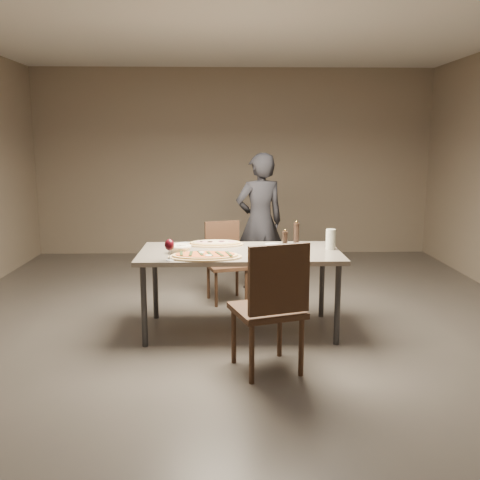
{
  "coord_description": "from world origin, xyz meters",
  "views": [
    {
      "loc": [
        -0.13,
        -4.71,
        1.72
      ],
      "look_at": [
        0.0,
        0.0,
        0.85
      ],
      "focal_mm": 40.0,
      "sensor_mm": 36.0,
      "label": 1
    }
  ],
  "objects_px": {
    "ham_pizza": "(215,243)",
    "diner": "(260,222)",
    "dining_table": "(240,257)",
    "chair_far": "(225,257)",
    "bread_basket": "(180,248)",
    "carafe": "(331,239)",
    "zucchini_pizza": "(205,256)",
    "pepper_mill_left": "(296,233)",
    "chair_near": "(272,301)"
  },
  "relations": [
    {
      "from": "dining_table",
      "to": "ham_pizza",
      "type": "xyz_separation_m",
      "value": [
        -0.23,
        0.28,
        0.07
      ]
    },
    {
      "from": "zucchini_pizza",
      "to": "bread_basket",
      "type": "distance_m",
      "value": 0.31
    },
    {
      "from": "chair_near",
      "to": "dining_table",
      "type": "bearing_deg",
      "value": 84.21
    },
    {
      "from": "chair_near",
      "to": "zucchini_pizza",
      "type": "bearing_deg",
      "value": 109.23
    },
    {
      "from": "dining_table",
      "to": "diner",
      "type": "distance_m",
      "value": 1.47
    },
    {
      "from": "ham_pizza",
      "to": "pepper_mill_left",
      "type": "relative_size",
      "value": 2.38
    },
    {
      "from": "chair_far",
      "to": "diner",
      "type": "xyz_separation_m",
      "value": [
        0.41,
        0.45,
        0.32
      ]
    },
    {
      "from": "carafe",
      "to": "chair_far",
      "type": "relative_size",
      "value": 0.22
    },
    {
      "from": "zucchini_pizza",
      "to": "chair_near",
      "type": "relative_size",
      "value": 0.62
    },
    {
      "from": "bread_basket",
      "to": "chair_far",
      "type": "height_order",
      "value": "chair_far"
    },
    {
      "from": "zucchini_pizza",
      "to": "pepper_mill_left",
      "type": "xyz_separation_m",
      "value": [
        0.85,
        0.6,
        0.09
      ]
    },
    {
      "from": "dining_table",
      "to": "bread_basket",
      "type": "height_order",
      "value": "bread_basket"
    },
    {
      "from": "ham_pizza",
      "to": "bread_basket",
      "type": "distance_m",
      "value": 0.47
    },
    {
      "from": "carafe",
      "to": "bread_basket",
      "type": "bearing_deg",
      "value": -174.55
    },
    {
      "from": "pepper_mill_left",
      "to": "diner",
      "type": "bearing_deg",
      "value": 103.9
    },
    {
      "from": "bread_basket",
      "to": "chair_far",
      "type": "relative_size",
      "value": 0.23
    },
    {
      "from": "chair_near",
      "to": "diner",
      "type": "distance_m",
      "value": 2.41
    },
    {
      "from": "zucchini_pizza",
      "to": "chair_near",
      "type": "distance_m",
      "value": 0.87
    },
    {
      "from": "zucchini_pizza",
      "to": "chair_far",
      "type": "xyz_separation_m",
      "value": [
        0.16,
        1.28,
        -0.28
      ]
    },
    {
      "from": "bread_basket",
      "to": "carafe",
      "type": "height_order",
      "value": "carafe"
    },
    {
      "from": "dining_table",
      "to": "chair_far",
      "type": "relative_size",
      "value": 2.09
    },
    {
      "from": "dining_table",
      "to": "chair_near",
      "type": "distance_m",
      "value": 0.98
    },
    {
      "from": "ham_pizza",
      "to": "chair_far",
      "type": "distance_m",
      "value": 0.77
    },
    {
      "from": "chair_far",
      "to": "diner",
      "type": "bearing_deg",
      "value": -148.45
    },
    {
      "from": "pepper_mill_left",
      "to": "chair_far",
      "type": "relative_size",
      "value": 0.26
    },
    {
      "from": "ham_pizza",
      "to": "carafe",
      "type": "distance_m",
      "value": 1.08
    },
    {
      "from": "zucchini_pizza",
      "to": "bread_basket",
      "type": "relative_size",
      "value": 3.12
    },
    {
      "from": "diner",
      "to": "zucchini_pizza",
      "type": "bearing_deg",
      "value": 54.13
    },
    {
      "from": "dining_table",
      "to": "diner",
      "type": "height_order",
      "value": "diner"
    },
    {
      "from": "pepper_mill_left",
      "to": "chair_near",
      "type": "xyz_separation_m",
      "value": [
        -0.34,
        -1.27,
        -0.29
      ]
    },
    {
      "from": "ham_pizza",
      "to": "pepper_mill_left",
      "type": "distance_m",
      "value": 0.78
    },
    {
      "from": "dining_table",
      "to": "diner",
      "type": "bearing_deg",
      "value": 79.35
    },
    {
      "from": "dining_table",
      "to": "bread_basket",
      "type": "relative_size",
      "value": 8.96
    },
    {
      "from": "chair_far",
      "to": "bread_basket",
      "type": "bearing_deg",
      "value": 53.81
    },
    {
      "from": "diner",
      "to": "ham_pizza",
      "type": "bearing_deg",
      "value": 49.36
    },
    {
      "from": "dining_table",
      "to": "zucchini_pizza",
      "type": "xyz_separation_m",
      "value": [
        -0.3,
        -0.28,
        0.07
      ]
    },
    {
      "from": "bread_basket",
      "to": "diner",
      "type": "relative_size",
      "value": 0.13
    },
    {
      "from": "ham_pizza",
      "to": "dining_table",
      "type": "bearing_deg",
      "value": -50.62
    },
    {
      "from": "dining_table",
      "to": "chair_near",
      "type": "relative_size",
      "value": 1.77
    },
    {
      "from": "ham_pizza",
      "to": "diner",
      "type": "distance_m",
      "value": 1.27
    },
    {
      "from": "carafe",
      "to": "pepper_mill_left",
      "type": "bearing_deg",
      "value": 137.01
    },
    {
      "from": "zucchini_pizza",
      "to": "chair_near",
      "type": "xyz_separation_m",
      "value": [
        0.51,
        -0.67,
        -0.2
      ]
    },
    {
      "from": "carafe",
      "to": "dining_table",
      "type": "bearing_deg",
      "value": -176.12
    },
    {
      "from": "chair_far",
      "to": "diner",
      "type": "distance_m",
      "value": 0.68
    },
    {
      "from": "bread_basket",
      "to": "diner",
      "type": "xyz_separation_m",
      "value": [
        0.8,
        1.52,
        0.01
      ]
    },
    {
      "from": "pepper_mill_left",
      "to": "chair_far",
      "type": "xyz_separation_m",
      "value": [
        -0.69,
        0.68,
        -0.37
      ]
    },
    {
      "from": "dining_table",
      "to": "chair_far",
      "type": "distance_m",
      "value": 1.03
    },
    {
      "from": "ham_pizza",
      "to": "diner",
      "type": "bearing_deg",
      "value": 67.04
    },
    {
      "from": "carafe",
      "to": "ham_pizza",
      "type": "bearing_deg",
      "value": 168.07
    },
    {
      "from": "ham_pizza",
      "to": "pepper_mill_left",
      "type": "xyz_separation_m",
      "value": [
        0.78,
        0.04,
        0.09
      ]
    }
  ]
}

